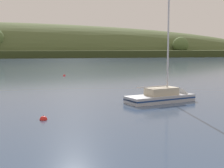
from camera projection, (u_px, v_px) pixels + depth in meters
sailboat_near_mooring at (167, 99)px, 32.71m from camera, size 8.11×3.80×11.73m
mooring_buoy_off_fishing_boat at (43, 120)px, 24.35m from camera, size 0.57×0.57×0.65m
mooring_buoy_far_upstream at (64, 76)px, 61.93m from camera, size 0.49×0.49×0.57m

